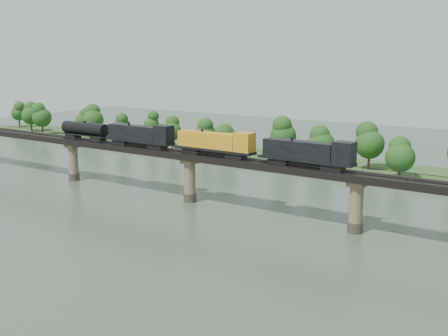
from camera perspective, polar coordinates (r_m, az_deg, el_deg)
The scene contains 6 objects.
ground at distance 108.83m, azimuth -13.40°, elevation -6.62°, with size 400.00×400.00×0.00m, color #364335.
far_bank at distance 174.90m, azimuth 7.81°, elevation 0.58°, with size 300.00×24.00×1.60m, color #28481D.
bridge at distance 128.45m, azimuth -3.49°, elevation -1.07°, with size 236.00×30.00×11.50m.
bridge_superstructure at distance 127.26m, azimuth -3.53°, elevation 1.71°, with size 220.00×4.90×0.75m.
far_treeline at distance 173.62m, azimuth 4.79°, elevation 3.26°, with size 289.06×17.54×13.60m.
freight_train at distance 127.16m, azimuth -3.70°, elevation 2.80°, with size 81.99×3.19×5.64m.
Camera 1 is at (78.34, -68.07, 32.75)m, focal length 45.00 mm.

